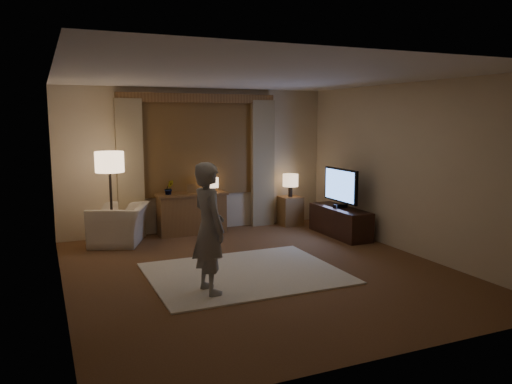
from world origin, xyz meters
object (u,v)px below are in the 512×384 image
side_table (290,211)px  sideboard (192,214)px  armchair (120,224)px  person (209,228)px  tv_stand (340,222)px

side_table → sideboard: bearing=178.5°
armchair → side_table: (3.26, 0.15, -0.04)m
armchair → person: bearing=33.7°
armchair → tv_stand: bearing=96.5°
armchair → side_table: 3.26m
sideboard → armchair: 1.31m
sideboard → tv_stand: 2.65m
side_table → person: bearing=-131.1°
armchair → person: person is taller
person → tv_stand: bearing=-64.7°
tv_stand → side_table: bearing=109.1°
armchair → tv_stand: 3.79m
side_table → person: 4.07m
sideboard → tv_stand: sideboard is taller
armchair → tv_stand: armchair is taller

